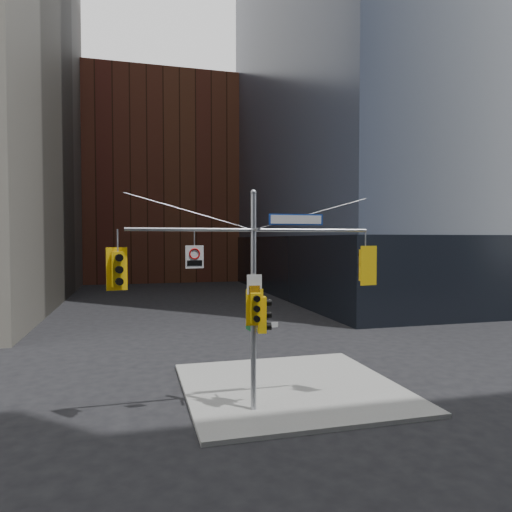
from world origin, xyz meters
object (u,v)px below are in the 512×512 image
signal_assembly (253,279)px  regulatory_sign_arm (195,256)px  traffic_light_pole_side (263,315)px  street_sign_blade (296,220)px  traffic_light_east_arm (365,265)px  traffic_light_pole_front (256,308)px  traffic_light_west_arm (118,269)px

signal_assembly → regulatory_sign_arm: (-1.90, -0.02, 0.76)m
traffic_light_pole_side → street_sign_blade: (1.13, 0.00, 3.11)m
traffic_light_pole_side → regulatory_sign_arm: regulatory_sign_arm is taller
signal_assembly → traffic_light_east_arm: (4.00, 0.00, 0.38)m
signal_assembly → traffic_light_pole_side: size_ratio=6.83×
traffic_light_pole_front → traffic_light_east_arm: bearing=6.9°
signal_assembly → regulatory_sign_arm: signal_assembly is taller
traffic_light_west_arm → street_sign_blade: bearing=-12.8°
signal_assembly → traffic_light_east_arm: size_ratio=5.93×
regulatory_sign_arm → signal_assembly: bearing=-5.7°
traffic_light_west_arm → traffic_light_pole_side: 4.78m
traffic_light_east_arm → traffic_light_pole_side: 3.98m
traffic_light_east_arm → traffic_light_pole_front: traffic_light_east_arm is taller
traffic_light_pole_side → regulatory_sign_arm: (-2.23, -0.02, 1.93)m
traffic_light_west_arm → traffic_light_east_arm: 8.19m
traffic_light_east_arm → traffic_light_pole_front: size_ratio=1.14×
traffic_light_west_arm → traffic_light_pole_side: size_ratio=1.11×
traffic_light_pole_side → traffic_light_east_arm: bearing=-82.4°
signal_assembly → street_sign_blade: signal_assembly is taller
regulatory_sign_arm → traffic_light_west_arm: bearing=172.8°
signal_assembly → traffic_light_pole_side: bearing=0.1°
traffic_light_east_arm → street_sign_blade: bearing=-8.8°
traffic_light_west_arm → traffic_light_east_arm: size_ratio=0.97×
signal_assembly → regulatory_sign_arm: size_ratio=11.20×
traffic_light_pole_side → street_sign_blade: size_ratio=0.63×
traffic_light_pole_front → regulatory_sign_arm: bearing=175.7°
traffic_light_east_arm → regulatory_sign_arm: size_ratio=1.89×
traffic_light_pole_side → regulatory_sign_arm: bearing=98.1°
signal_assembly → traffic_light_pole_side: 1.22m
traffic_light_west_arm → traffic_light_pole_front: (4.19, -0.28, -1.29)m
traffic_light_east_arm → regulatory_sign_arm: regulatory_sign_arm is taller
signal_assembly → traffic_light_east_arm: bearing=0.0°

